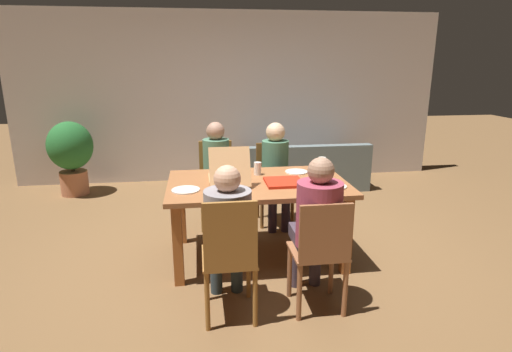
% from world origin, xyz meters
% --- Properties ---
extents(ground_plane, '(20.00, 20.00, 0.00)m').
position_xyz_m(ground_plane, '(0.00, 0.00, 0.00)').
color(ground_plane, brown).
extents(back_wall, '(6.74, 0.12, 2.64)m').
position_xyz_m(back_wall, '(0.00, 2.96, 1.32)').
color(back_wall, beige).
rests_on(back_wall, ground).
extents(dining_table, '(1.70, 1.08, 0.78)m').
position_xyz_m(dining_table, '(0.00, 0.00, 0.68)').
color(dining_table, '#9B5D35').
rests_on(dining_table, ground).
extents(chair_0, '(0.41, 0.39, 0.92)m').
position_xyz_m(chair_0, '(0.33, -1.01, 0.52)').
color(chair_0, '#985E3A').
rests_on(chair_0, ground).
extents(person_0, '(0.35, 0.55, 1.22)m').
position_xyz_m(person_0, '(0.33, -0.87, 0.72)').
color(person_0, '#423540').
rests_on(person_0, ground).
extents(chair_1, '(0.42, 0.40, 0.94)m').
position_xyz_m(chair_1, '(0.33, 0.96, 0.52)').
color(chair_1, brown).
rests_on(chair_1, ground).
extents(person_1, '(0.31, 0.50, 1.21)m').
position_xyz_m(person_1, '(0.33, 0.82, 0.72)').
color(person_1, '#392F46').
rests_on(person_1, ground).
extents(chair_2, '(0.41, 0.42, 0.98)m').
position_xyz_m(chair_2, '(-0.35, 0.97, 0.54)').
color(chair_2, olive).
rests_on(chair_2, ground).
extents(person_2, '(0.30, 0.47, 1.23)m').
position_xyz_m(person_2, '(-0.35, 0.82, 0.73)').
color(person_2, '#3A423F').
rests_on(person_2, ground).
extents(chair_3, '(0.40, 0.45, 0.98)m').
position_xyz_m(chair_3, '(-0.35, -1.03, 0.55)').
color(chair_3, '#9D682F').
rests_on(chair_3, ground).
extents(person_3, '(0.35, 0.53, 1.18)m').
position_xyz_m(person_3, '(-0.35, -0.87, 0.70)').
color(person_3, '#2E3B42').
rests_on(person_3, ground).
extents(pizza_box_0, '(0.35, 0.35, 0.03)m').
position_xyz_m(pizza_box_0, '(0.24, -0.09, 0.79)').
color(pizza_box_0, red).
rests_on(pizza_box_0, dining_table).
extents(pizza_box_1, '(0.37, 0.54, 0.36)m').
position_xyz_m(pizza_box_1, '(-0.27, 0.06, 0.83)').
color(pizza_box_1, tan).
rests_on(pizza_box_1, dining_table).
extents(plate_0, '(0.25, 0.25, 0.01)m').
position_xyz_m(plate_0, '(-0.67, -0.19, 0.78)').
color(plate_0, white).
rests_on(plate_0, dining_table).
extents(plate_1, '(0.23, 0.23, 0.01)m').
position_xyz_m(plate_1, '(0.45, 0.28, 0.78)').
color(plate_1, white).
rests_on(plate_1, dining_table).
extents(plate_2, '(0.20, 0.20, 0.03)m').
position_xyz_m(plate_2, '(-0.41, -0.32, 0.79)').
color(plate_2, white).
rests_on(plate_2, dining_table).
extents(plate_3, '(0.25, 0.25, 0.03)m').
position_xyz_m(plate_3, '(0.66, -0.26, 0.79)').
color(plate_3, white).
rests_on(plate_3, dining_table).
extents(drinking_glass_0, '(0.07, 0.07, 0.14)m').
position_xyz_m(drinking_glass_0, '(0.48, -0.33, 0.85)').
color(drinking_glass_0, silver).
rests_on(drinking_glass_0, dining_table).
extents(drinking_glass_1, '(0.08, 0.08, 0.11)m').
position_xyz_m(drinking_glass_1, '(0.77, 0.44, 0.84)').
color(drinking_glass_1, silver).
rests_on(drinking_glass_1, dining_table).
extents(drinking_glass_2, '(0.07, 0.07, 0.13)m').
position_xyz_m(drinking_glass_2, '(0.04, 0.25, 0.84)').
color(drinking_glass_2, silver).
rests_on(drinking_glass_2, dining_table).
extents(couch, '(1.88, 0.78, 0.71)m').
position_xyz_m(couch, '(1.04, 2.23, 0.26)').
color(couch, slate).
rests_on(couch, ground).
extents(potted_plant, '(0.63, 0.63, 1.07)m').
position_xyz_m(potted_plant, '(-2.36, 2.37, 0.64)').
color(potted_plant, '#B86F4C').
rests_on(potted_plant, ground).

